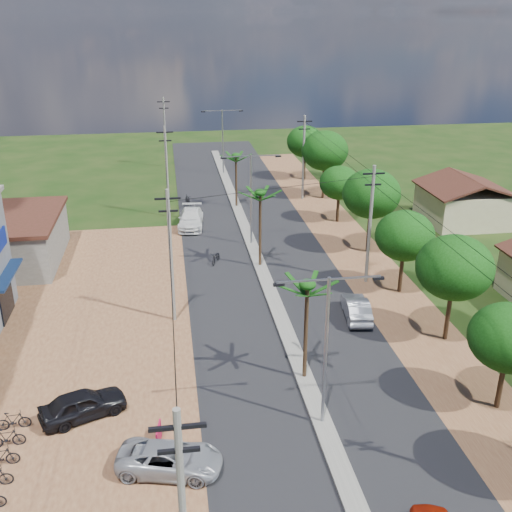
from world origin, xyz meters
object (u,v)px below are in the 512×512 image
(car_white_far, at_px, (191,219))
(roadside_sign, at_px, (159,435))
(car_parked_silver, at_px, (170,459))
(car_parked_dark, at_px, (83,405))
(car_silver_mid, at_px, (356,308))

(car_white_far, xyz_separation_m, roadside_sign, (-3.00, -30.77, -0.31))
(car_parked_silver, bearing_deg, car_parked_dark, 57.01)
(car_white_far, bearing_deg, car_parked_dark, -97.69)
(car_white_far, height_order, car_parked_dark, car_white_far)
(car_parked_silver, relative_size, car_parked_dark, 1.09)
(car_white_far, height_order, roadside_sign, car_white_far)
(car_white_far, relative_size, roadside_sign, 4.64)
(car_parked_silver, height_order, roadside_sign, car_parked_silver)
(roadside_sign, bearing_deg, car_silver_mid, 47.98)
(car_silver_mid, xyz_separation_m, car_parked_dark, (-16.75, -8.18, 0.03))
(car_silver_mid, xyz_separation_m, car_white_far, (-10.00, 19.98, 0.10))
(car_parked_dark, bearing_deg, car_silver_mid, -87.02)
(car_white_far, xyz_separation_m, car_parked_silver, (-2.50, -32.69, -0.15))
(car_silver_mid, bearing_deg, car_white_far, -56.14)
(car_parked_dark, bearing_deg, roadside_sign, -147.87)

